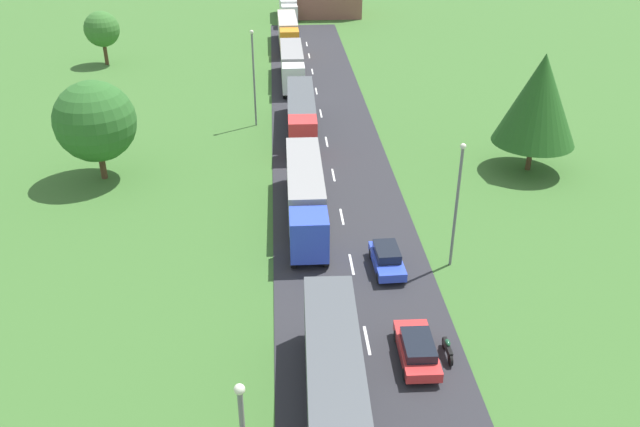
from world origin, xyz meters
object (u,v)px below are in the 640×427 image
Objects in this scene: truck_fifth at (288,31)px; tree_pine at (102,29)px; truck_second at (305,193)px; motorcycle_courier at (448,349)px; truck_third at (301,113)px; truck_lead at (335,390)px; lamppost_second at (457,200)px; truck_fourth at (292,64)px; tree_maple at (539,99)px; car_third at (387,258)px; tree_oak at (95,121)px; lamppost_third at (254,74)px; car_second at (417,349)px; truck_sixth at (288,6)px.

tree_pine reaches higher than truck_fifth.
motorcycle_courier is (6.62, -15.40, -1.59)m from truck_second.
truck_third is at bearing -47.20° from tree_pine.
truck_third is at bearing 100.92° from motorcycle_courier.
truck_lead is 7.10× the size of motorcycle_courier.
lamppost_second is 58.53m from tree_pine.
tree_maple is (18.96, -25.66, 3.97)m from truck_fourth.
tree_pine is (-23.55, 61.96, 2.22)m from truck_lead.
car_third is 2.13× the size of motorcycle_courier.
tree_pine is (-29.82, 57.64, 3.87)m from motorcycle_courier.
truck_lead is 1.09× the size of truck_fourth.
tree_oak is (-16.42, 27.75, 2.69)m from truck_lead.
truck_third is at bearing 110.00° from lamppost_second.
truck_second is 16.74m from truck_third.
truck_fifth is 30.62m from lamppost_third.
lamppost_second is 17.30m from tree_maple.
tree_pine reaches higher than motorcycle_courier.
lamppost_third is at bearing 116.37° from lamppost_second.
tree_pine reaches higher than truck_lead.
tree_pine is at bearing 119.62° from car_third.
truck_fourth is at bearing 97.73° from motorcycle_courier.
tree_maple is (18.59, -9.42, 4.05)m from truck_third.
truck_fourth reaches higher than car_second.
lamppost_second is at bearing -56.69° from tree_pine.
truck_third is 24.12m from car_third.
truck_fifth reaches higher than car_third.
tree_oak is at bearing -78.23° from tree_pine.
car_second is (4.61, 4.15, -1.41)m from truck_lead.
lamppost_third is 0.94× the size of tree_maple.
truck_sixth is at bearing 107.22° from tree_maple.
lamppost_third reaches higher than motorcycle_courier.
lamppost_second is at bearing -77.36° from truck_fourth.
tree_maple reaches higher than truck_second.
truck_second is 1.48× the size of lamppost_third.
truck_second is 20.76m from tree_maple.
truck_third is 1.03× the size of truck_sixth.
truck_sixth is 2.08× the size of tree_pine.
motorcycle_courier is at bearing -104.89° from lamppost_second.
truck_second is 11.44m from lamppost_second.
tree_maple is (35.08, -0.72, 1.25)m from tree_oak.
truck_fourth is 34.22m from truck_sixth.
truck_sixth is 1.64× the size of lamppost_second.
tree_oak is at bearing -152.17° from truck_third.
truck_third is 1.53× the size of lamppost_third.
truck_sixth is 1.49× the size of lamppost_third.
truck_fourth is 6.51× the size of motorcycle_courier.
truck_third is 2.14× the size of tree_pine.
truck_lead is 3.34× the size of car_third.
lamppost_third reaches higher than lamppost_second.
motorcycle_courier is at bearing -84.17° from truck_fifth.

